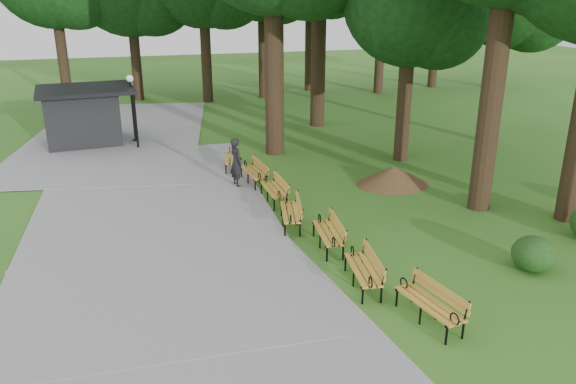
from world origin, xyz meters
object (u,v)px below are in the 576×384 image
object	(u,v)px
bench_2	(328,233)
bench_3	(290,212)
person	(236,162)
bench_1	(363,270)
lamp_post	(131,94)
dirt_mound	(393,175)
bench_6	(231,158)
bench_0	(429,304)
bench_5	(254,172)
bench_4	(274,190)
kiosk	(82,116)

from	to	relation	value
bench_2	bench_3	xyz separation A→B (m)	(-0.56, 1.78, 0.00)
person	bench_3	bearing A→B (deg)	178.59
person	bench_1	xyz separation A→B (m)	(1.44, -8.14, -0.46)
lamp_post	bench_2	distance (m)	14.42
lamp_post	dirt_mound	distance (m)	12.86
bench_3	bench_6	size ratio (longest dim) A/B	1.00
bench_1	bench_2	size ratio (longest dim) A/B	1.00
person	dirt_mound	bearing A→B (deg)	-117.58
bench_0	bench_1	world-z (taller)	same
bench_1	bench_5	world-z (taller)	same
bench_1	bench_6	size ratio (longest dim) A/B	1.00
bench_3	bench_4	distance (m)	2.11
bench_1	bench_2	bearing A→B (deg)	-170.25
bench_0	bench_6	xyz separation A→B (m)	(-1.95, 12.16, 0.00)
person	bench_5	bearing A→B (deg)	-97.29
lamp_post	bench_5	size ratio (longest dim) A/B	1.65
bench_1	bench_4	size ratio (longest dim) A/B	1.00
kiosk	bench_6	distance (m)	8.28
bench_3	bench_1	bearing A→B (deg)	20.87
dirt_mound	bench_4	world-z (taller)	bench_4
bench_0	bench_2	xyz separation A→B (m)	(-0.80, 4.12, 0.00)
lamp_post	bench_1	size ratio (longest dim) A/B	1.65
bench_2	person	bearing A→B (deg)	-160.23
person	bench_5	xyz separation A→B (m)	(0.65, 0.06, -0.46)
bench_6	bench_0	bearing A→B (deg)	19.69
bench_2	bench_3	distance (m)	1.87
kiosk	bench_3	world-z (taller)	kiosk
kiosk	bench_2	xyz separation A→B (m)	(6.99, -13.86, -0.87)
kiosk	dirt_mound	size ratio (longest dim) A/B	1.81
bench_1	bench_5	distance (m)	8.24
lamp_post	bench_3	size ratio (longest dim) A/B	1.65
kiosk	bench_0	world-z (taller)	kiosk
dirt_mound	bench_2	xyz separation A→B (m)	(-4.17, -4.41, 0.08)
bench_3	bench_6	bearing A→B (deg)	-162.33
bench_4	bench_0	bearing A→B (deg)	8.59
person	bench_4	world-z (taller)	person
bench_6	lamp_post	bearing A→B (deg)	-136.37
bench_0	person	bearing A→B (deg)	-178.05
bench_0	bench_2	world-z (taller)	same
lamp_post	bench_5	xyz separation A→B (m)	(3.98, -7.57, -1.82)
lamp_post	bench_1	distance (m)	16.58
person	bench_2	world-z (taller)	person
bench_2	bench_5	xyz separation A→B (m)	(-0.73, 5.94, 0.00)
kiosk	bench_4	distance (m)	11.92
bench_0	bench_5	world-z (taller)	same
bench_0	bench_3	size ratio (longest dim) A/B	1.00
person	bench_3	size ratio (longest dim) A/B	0.95
kiosk	bench_1	bearing A→B (deg)	-71.84
bench_2	bench_6	bearing A→B (deg)	-165.24
kiosk	bench_3	distance (m)	13.71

